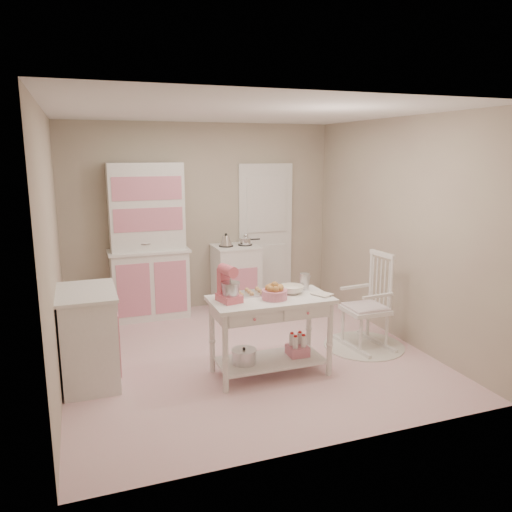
# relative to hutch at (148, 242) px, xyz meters

# --- Properties ---
(room_shell) EXTENTS (3.84, 3.84, 2.62)m
(room_shell) POSITION_rel_hutch_xyz_m (0.80, -1.66, 0.61)
(room_shell) COLOR pink
(room_shell) RESTS_ON ground
(door) EXTENTS (0.82, 0.05, 2.04)m
(door) POSITION_rel_hutch_xyz_m (1.75, 0.21, -0.02)
(door) COLOR white
(door) RESTS_ON ground
(hutch) EXTENTS (1.06, 0.50, 2.08)m
(hutch) POSITION_rel_hutch_xyz_m (0.00, 0.00, 0.00)
(hutch) COLOR white
(hutch) RESTS_ON ground
(stove) EXTENTS (0.62, 0.57, 0.92)m
(stove) POSITION_rel_hutch_xyz_m (1.20, -0.05, -0.58)
(stove) COLOR white
(stove) RESTS_ON ground
(base_cabinet) EXTENTS (0.54, 0.84, 0.92)m
(base_cabinet) POSITION_rel_hutch_xyz_m (-0.83, -1.78, -0.58)
(base_cabinet) COLOR white
(base_cabinet) RESTS_ON ground
(lace_rug) EXTENTS (0.92, 0.92, 0.01)m
(lace_rug) POSITION_rel_hutch_xyz_m (2.16, -1.91, -1.03)
(lace_rug) COLOR white
(lace_rug) RESTS_ON ground
(rocking_chair) EXTENTS (0.55, 0.76, 1.10)m
(rocking_chair) POSITION_rel_hutch_xyz_m (2.16, -1.91, -0.49)
(rocking_chair) COLOR white
(rocking_chair) RESTS_ON ground
(work_table) EXTENTS (1.20, 0.60, 0.80)m
(work_table) POSITION_rel_hutch_xyz_m (0.88, -2.22, -0.64)
(work_table) COLOR white
(work_table) RESTS_ON ground
(stand_mixer) EXTENTS (0.26, 0.32, 0.34)m
(stand_mixer) POSITION_rel_hutch_xyz_m (0.46, -2.20, -0.07)
(stand_mixer) COLOR #E56072
(stand_mixer) RESTS_ON work_table
(cookie_tray) EXTENTS (0.34, 0.24, 0.02)m
(cookie_tray) POSITION_rel_hutch_xyz_m (0.73, -2.04, -0.23)
(cookie_tray) COLOR silver
(cookie_tray) RESTS_ON work_table
(bread_basket) EXTENTS (0.25, 0.25, 0.09)m
(bread_basket) POSITION_rel_hutch_xyz_m (0.90, -2.27, -0.19)
(bread_basket) COLOR pink
(bread_basket) RESTS_ON work_table
(mixing_bowl) EXTENTS (0.25, 0.25, 0.08)m
(mixing_bowl) POSITION_rel_hutch_xyz_m (1.14, -2.14, -0.20)
(mixing_bowl) COLOR white
(mixing_bowl) RESTS_ON work_table
(metal_pitcher) EXTENTS (0.10, 0.10, 0.17)m
(metal_pitcher) POSITION_rel_hutch_xyz_m (1.32, -2.06, -0.16)
(metal_pitcher) COLOR silver
(metal_pitcher) RESTS_ON work_table
(recipe_book) EXTENTS (0.22, 0.24, 0.02)m
(recipe_book) POSITION_rel_hutch_xyz_m (1.33, -2.34, -0.23)
(recipe_book) COLOR white
(recipe_book) RESTS_ON work_table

